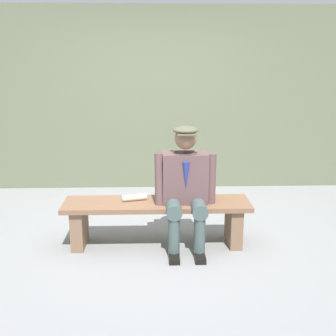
{
  "coord_description": "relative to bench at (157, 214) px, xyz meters",
  "views": [
    {
      "loc": [
        0.01,
        3.99,
        1.83
      ],
      "look_at": [
        -0.11,
        0.0,
        0.81
      ],
      "focal_mm": 44.71,
      "sensor_mm": 36.0,
      "label": 1
    }
  ],
  "objects": [
    {
      "name": "bench",
      "position": [
        0.0,
        0.0,
        0.0
      ],
      "size": [
        1.87,
        0.46,
        0.46
      ],
      "color": "brown",
      "rests_on": "ground"
    },
    {
      "name": "ground_plane",
      "position": [
        0.0,
        0.0,
        -0.32
      ],
      "size": [
        30.0,
        30.0,
        0.0
      ],
      "primitive_type": "plane",
      "color": "gray"
    },
    {
      "name": "rolled_magazine",
      "position": [
        0.23,
        -0.04,
        0.17
      ],
      "size": [
        0.26,
        0.12,
        0.06
      ],
      "primitive_type": "cylinder",
      "rotation": [
        0.0,
        1.57,
        0.24
      ],
      "color": "beige",
      "rests_on": "bench"
    },
    {
      "name": "seated_man",
      "position": [
        -0.28,
        0.07,
        0.35
      ],
      "size": [
        0.61,
        0.61,
        1.23
      ],
      "color": "brown",
      "rests_on": "ground"
    },
    {
      "name": "stadium_wall",
      "position": [
        0.0,
        -2.14,
        0.97
      ],
      "size": [
        12.0,
        0.24,
        2.59
      ],
      "primitive_type": "cube",
      "color": "#61694F",
      "rests_on": "ground"
    }
  ]
}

